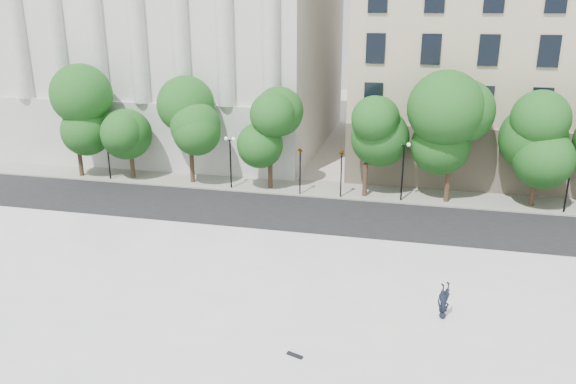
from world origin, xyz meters
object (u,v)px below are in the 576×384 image
Objects in this scene: traffic_light_west at (300,149)px; traffic_light_east at (342,152)px; person_lying at (443,313)px; skateboard at (295,355)px.

traffic_light_west is 3.10m from traffic_light_east.
traffic_light_west is 1.00× the size of traffic_light_east.
person_lying is 7.22m from skateboard.
person_lying reaches higher than skateboard.
traffic_light_east is (3.10, -0.00, 0.02)m from traffic_light_west.
skateboard is (4.21, -20.87, -3.11)m from traffic_light_west.
traffic_light_west reaches higher than skateboard.
person_lying is (6.90, -16.56, -2.93)m from traffic_light_east.
traffic_light_east reaches higher than traffic_light_west.
traffic_light_west is at bearing 120.59° from skateboard.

